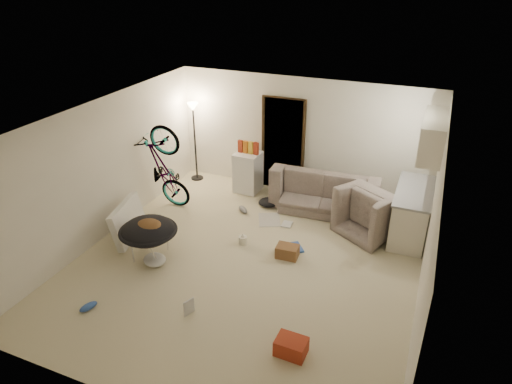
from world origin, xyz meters
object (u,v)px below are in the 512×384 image
at_px(bicycle, 165,185).
at_px(drink_case_a, 287,251).
at_px(kitchen_counter, 411,213).
at_px(tv_box, 128,221).
at_px(floor_lamp, 194,125).
at_px(saucer_chair, 149,235).
at_px(sofa, 325,193).
at_px(armchair, 376,215).
at_px(drink_case_b, 291,347).
at_px(juicer, 243,240).
at_px(mini_fridge, 248,172).

height_order(bicycle, drink_case_a, bicycle).
distance_m(kitchen_counter, tv_box, 5.17).
relative_size(floor_lamp, saucer_chair, 1.84).
bearing_deg(sofa, floor_lamp, -6.64).
distance_m(armchair, bicycle, 4.19).
relative_size(sofa, bicycle, 1.16).
xyz_separation_m(sofa, bicycle, (-3.01, -1.26, 0.17)).
distance_m(drink_case_b, juicer, 2.67).
xyz_separation_m(bicycle, drink_case_a, (2.88, -0.75, -0.38)).
bearing_deg(bicycle, armchair, -80.30).
distance_m(sofa, drink_case_a, 2.02).
bearing_deg(drink_case_b, mini_fridge, 121.88).
height_order(sofa, juicer, sofa).
xyz_separation_m(tv_box, drink_case_b, (3.63, -1.52, -0.23)).
relative_size(floor_lamp, tv_box, 1.74).
xyz_separation_m(armchair, drink_case_a, (-1.25, -1.44, -0.23)).
xyz_separation_m(bicycle, juicer, (2.01, -0.67, -0.40)).
xyz_separation_m(drink_case_a, drink_case_b, (0.75, -2.04, 0.01)).
distance_m(floor_lamp, saucer_chair, 3.30).
height_order(kitchen_counter, mini_fridge, same).
relative_size(sofa, tv_box, 2.09).
distance_m(sofa, juicer, 2.18).
relative_size(mini_fridge, juicer, 4.09).
relative_size(sofa, saucer_chair, 2.20).
height_order(kitchen_counter, drink_case_a, kitchen_counter).
distance_m(kitchen_counter, bicycle, 4.80).
bearing_deg(saucer_chair, sofa, 51.22).
bearing_deg(saucer_chair, bicycle, 113.27).
bearing_deg(kitchen_counter, armchair, -169.37).
relative_size(kitchen_counter, juicer, 6.98).
bearing_deg(sofa, bicycle, 19.66).
bearing_deg(drink_case_b, saucer_chair, 160.23).
height_order(floor_lamp, mini_fridge, floor_lamp).
bearing_deg(armchair, tv_box, 57.29).
bearing_deg(tv_box, floor_lamp, 79.95).
height_order(mini_fridge, drink_case_a, mini_fridge).
distance_m(tv_box, drink_case_a, 2.94).
relative_size(kitchen_counter, armchair, 1.44).
bearing_deg(sofa, saucer_chair, 48.25).
relative_size(tv_box, drink_case_b, 2.61).
height_order(armchair, saucer_chair, saucer_chair).
distance_m(floor_lamp, drink_case_b, 5.78).
height_order(bicycle, tv_box, bicycle).
distance_m(sofa, mini_fridge, 1.77).
relative_size(saucer_chair, tv_box, 0.95).
relative_size(tv_box, drink_case_a, 2.78).
xyz_separation_m(saucer_chair, juicer, (1.31, 0.95, -0.33)).
xyz_separation_m(floor_lamp, kitchen_counter, (4.83, -0.65, -0.87)).
xyz_separation_m(sofa, drink_case_a, (-0.13, -2.01, -0.21)).
relative_size(armchair, juicer, 4.83).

